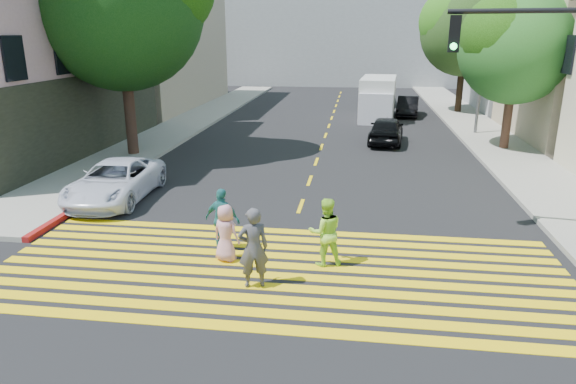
% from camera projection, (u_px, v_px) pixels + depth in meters
% --- Properties ---
extents(ground, '(120.00, 120.00, 0.00)m').
position_uv_depth(ground, '(269.00, 297.00, 10.81)').
color(ground, black).
extents(sidewalk_left, '(3.00, 40.00, 0.15)m').
position_uv_depth(sidewalk_left, '(197.00, 119.00, 32.71)').
color(sidewalk_left, gray).
rests_on(sidewalk_left, ground).
extents(sidewalk_right, '(3.00, 60.00, 0.15)m').
position_uv_depth(sidewalk_right, '(504.00, 151.00, 23.87)').
color(sidewalk_right, gray).
rests_on(sidewalk_right, ground).
extents(curb_red, '(0.20, 8.00, 0.16)m').
position_uv_depth(curb_red, '(98.00, 195.00, 17.36)').
color(curb_red, maroon).
rests_on(curb_red, ground).
extents(crosswalk, '(13.40, 5.30, 0.01)m').
position_uv_depth(crosswalk, '(278.00, 270.00, 12.01)').
color(crosswalk, yellow).
rests_on(crosswalk, ground).
extents(lane_line, '(0.12, 34.40, 0.01)m').
position_uv_depth(lane_line, '(330.00, 122.00, 32.09)').
color(lane_line, yellow).
rests_on(lane_line, ground).
extents(building_left_tan, '(12.00, 16.00, 10.00)m').
position_uv_depth(building_left_tan, '(120.00, 37.00, 37.89)').
color(building_left_tan, tan).
rests_on(building_left_tan, ground).
extents(building_right_grey, '(10.00, 10.00, 10.00)m').
position_uv_depth(building_right_grey, '(553.00, 38.00, 35.75)').
color(building_right_grey, gray).
rests_on(building_right_grey, ground).
extents(backdrop_block, '(30.00, 8.00, 12.00)m').
position_uv_depth(backdrop_block, '(346.00, 26.00, 54.44)').
color(backdrop_block, gray).
rests_on(backdrop_block, ground).
extents(tree_right_near, '(6.47, 6.39, 7.38)m').
position_uv_depth(tree_right_near, '(518.00, 41.00, 22.80)').
color(tree_right_near, '#3D241C').
rests_on(tree_right_near, ground).
extents(tree_right_far, '(6.51, 5.94, 8.54)m').
position_uv_depth(tree_right_far, '(467.00, 26.00, 33.72)').
color(tree_right_far, black).
rests_on(tree_right_far, ground).
extents(pedestrian_man, '(0.77, 0.64, 1.82)m').
position_uv_depth(pedestrian_man, '(253.00, 248.00, 11.01)').
color(pedestrian_man, '#434148').
rests_on(pedestrian_man, ground).
extents(pedestrian_woman, '(0.95, 0.83, 1.67)m').
position_uv_depth(pedestrian_woman, '(325.00, 232.00, 12.10)').
color(pedestrian_woman, '#A9EB3F').
rests_on(pedestrian_woman, ground).
extents(pedestrian_child, '(0.81, 0.67, 1.43)m').
position_uv_depth(pedestrian_child, '(226.00, 233.00, 12.36)').
color(pedestrian_child, '#CA889B').
rests_on(pedestrian_child, ground).
extents(pedestrian_extra, '(1.02, 0.62, 1.63)m').
position_uv_depth(pedestrian_extra, '(223.00, 220.00, 12.95)').
color(pedestrian_extra, '#257178').
rests_on(pedestrian_extra, ground).
extents(white_sedan, '(2.30, 4.70, 1.28)m').
position_uv_depth(white_sedan, '(115.00, 181.00, 16.94)').
color(white_sedan, silver).
rests_on(white_sedan, ground).
extents(dark_car_near, '(2.04, 4.18, 1.38)m').
position_uv_depth(dark_car_near, '(386.00, 130.00, 25.68)').
color(dark_car_near, black).
rests_on(dark_car_near, ground).
extents(silver_car, '(2.08, 4.91, 1.41)m').
position_uv_depth(silver_car, '(381.00, 95.00, 39.91)').
color(silver_car, '#9D9D9D').
rests_on(silver_car, ground).
extents(dark_car_parked, '(1.81, 4.03, 1.28)m').
position_uv_depth(dark_car_parked, '(408.00, 106.00, 34.21)').
color(dark_car_parked, black).
rests_on(dark_car_parked, ground).
extents(white_van, '(2.51, 5.70, 2.62)m').
position_uv_depth(white_van, '(378.00, 100.00, 32.79)').
color(white_van, silver).
rests_on(white_van, ground).
extents(traffic_signal, '(4.24, 0.79, 6.24)m').
position_uv_depth(traffic_signal, '(572.00, 89.00, 12.23)').
color(traffic_signal, '#333333').
rests_on(traffic_signal, ground).
extents(street_lamp, '(2.01, 0.37, 8.86)m').
position_uv_depth(street_lamp, '(482.00, 38.00, 26.43)').
color(street_lamp, slate).
rests_on(street_lamp, ground).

